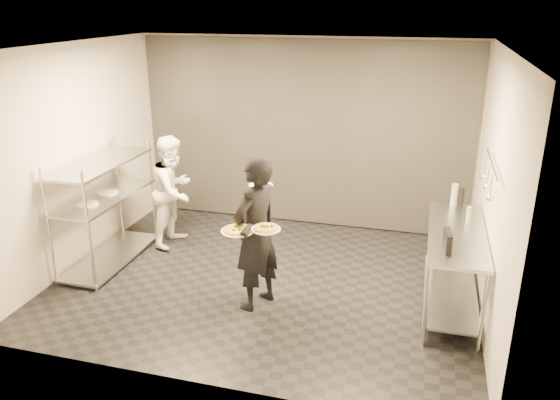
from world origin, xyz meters
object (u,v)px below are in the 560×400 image
(prep_counter, at_px, (454,255))
(pizza_plate_far, at_px, (266,228))
(pizza_plate_near, at_px, (238,230))
(salad_plate, at_px, (261,184))
(waiter, at_px, (256,233))
(bottle_green, at_px, (454,195))
(pass_rack, at_px, (105,206))
(pos_monitor, at_px, (447,241))
(bottle_dark, at_px, (461,197))
(chef, at_px, (174,191))
(bottle_clear, at_px, (469,214))

(prep_counter, distance_m, pizza_plate_far, 2.12)
(pizza_plate_near, height_order, salad_plate, salad_plate)
(waiter, xyz_separation_m, bottle_green, (2.09, 1.35, 0.18))
(pass_rack, xyz_separation_m, pos_monitor, (4.21, -0.52, 0.25))
(waiter, bearing_deg, bottle_green, 146.76)
(waiter, bearing_deg, pizza_plate_far, 65.21)
(prep_counter, relative_size, bottle_dark, 7.87)
(bottle_green, bearing_deg, bottle_dark, 0.00)
(chef, height_order, bottle_dark, chef)
(prep_counter, bearing_deg, bottle_dark, 85.76)
(bottle_dark, bearing_deg, bottle_clear, -82.10)
(waiter, bearing_deg, bottle_clear, 135.29)
(pass_rack, xyz_separation_m, pizza_plate_near, (2.09, -0.79, 0.24))
(pass_rack, height_order, bottle_clear, pass_rack)
(salad_plate, height_order, bottle_clear, salad_plate)
(waiter, bearing_deg, salad_plate, -149.05)
(pass_rack, relative_size, chef, 1.03)
(pos_monitor, bearing_deg, pizza_plate_near, -179.24)
(salad_plate, bearing_deg, bottle_clear, 13.16)
(pass_rack, xyz_separation_m, prep_counter, (4.33, 0.00, -0.14))
(prep_counter, distance_m, salad_plate, 2.28)
(pass_rack, bearing_deg, chef, 51.91)
(salad_plate, xyz_separation_m, bottle_dark, (2.22, 1.01, -0.30))
(waiter, xyz_separation_m, chef, (-1.62, 1.32, -0.10))
(waiter, bearing_deg, chef, -105.32)
(pass_rack, height_order, pos_monitor, pass_rack)
(pos_monitor, xyz_separation_m, bottle_green, (0.09, 1.32, 0.04))
(pizza_plate_far, relative_size, bottle_green, 1.11)
(waiter, distance_m, bottle_dark, 2.56)
(pass_rack, distance_m, pizza_plate_near, 2.25)
(salad_plate, bearing_deg, bottle_dark, 24.41)
(bottle_clear, relative_size, bottle_dark, 0.75)
(pass_rack, xyz_separation_m, bottle_green, (4.30, 0.80, 0.29))
(bottle_clear, bearing_deg, bottle_dark, 97.90)
(pizza_plate_far, distance_m, bottle_green, 2.46)
(pass_rack, bearing_deg, salad_plate, -5.34)
(waiter, bearing_deg, pizza_plate_near, -3.23)
(bottle_clear, bearing_deg, pizza_plate_far, -152.26)
(salad_plate, height_order, bottle_green, salad_plate)
(bottle_clear, bearing_deg, pos_monitor, -106.07)
(prep_counter, bearing_deg, bottle_green, 91.90)
(bottle_green, bearing_deg, pos_monitor, -94.04)
(prep_counter, bearing_deg, pos_monitor, -102.95)
(pos_monitor, bearing_deg, bottle_clear, 67.43)
(pizza_plate_near, relative_size, bottle_green, 1.28)
(bottle_green, bearing_deg, pizza_plate_far, -140.82)
(pass_rack, height_order, pizza_plate_far, pass_rack)
(pizza_plate_near, relative_size, salad_plate, 1.30)
(bottle_clear, xyz_separation_m, bottle_dark, (-0.07, 0.47, 0.03))
(salad_plate, relative_size, pos_monitor, 0.97)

